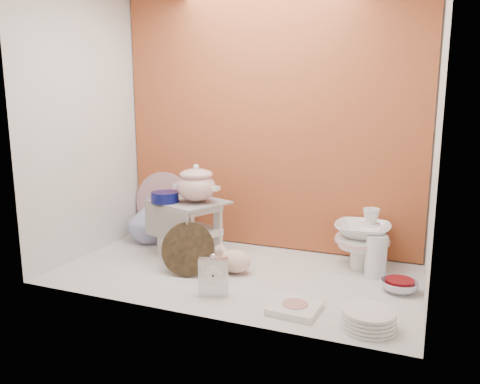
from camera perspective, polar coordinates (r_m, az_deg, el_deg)
The scene contains 17 objects.
ground at distance 2.38m, azimuth -0.64°, elevation -10.04°, with size 1.80×1.80×0.00m, color silver.
niche_shell at distance 2.39m, azimuth 1.01°, elevation 12.84°, with size 1.86×1.03×1.53m.
step_stool at distance 2.61m, azimuth -6.28°, elevation -4.51°, with size 0.38×0.32×0.32m, color silver, non-canonical shape.
soup_tureen at distance 2.51m, azimuth -5.45°, elevation 1.10°, with size 0.25×0.25×0.21m, color white, non-canonical shape.
cobalt_bowl at distance 2.55m, azimuth -9.32°, elevation -0.63°, with size 0.15×0.15×0.06m, color #0A0E4D.
floral_platter at distance 3.00m, azimuth -9.41°, elevation -1.53°, with size 0.42×0.05×0.42m, color silver, non-canonical shape.
blue_white_vase at distance 2.91m, azimuth -11.16°, elevation -3.43°, with size 0.27×0.27×0.28m, color white.
lacquer_tray at distance 2.34m, azimuth -6.52°, elevation -7.10°, with size 0.28×0.12×0.26m, color black, non-canonical shape.
mantel_clock at distance 2.09m, azimuth -3.32°, elevation -10.27°, with size 0.13×0.05×0.19m, color silver.
plush_pig at distance 2.35m, azimuth -0.66°, elevation -8.55°, with size 0.22×0.15×0.13m, color beige.
teacup_saucer at distance 2.29m, azimuth -3.11°, elevation -10.75°, with size 0.15×0.15×0.01m, color white.
gold_rim_teacup at distance 2.27m, azimuth -3.12°, elevation -9.52°, with size 0.12×0.12×0.09m, color white.
lattice_dish at distance 1.99m, azimuth 6.84°, elevation -14.06°, with size 0.20×0.20×0.03m, color white.
dinner_plate_stack at distance 1.89m, azimuth 15.69°, elevation -14.98°, with size 0.22×0.22×0.07m, color white.
crystal_bowl at distance 2.27m, azimuth 19.22°, elevation -10.99°, with size 0.17×0.17×0.05m, color silver.
clear_glass_vase at distance 2.40m, azimuth 16.55°, elevation -7.60°, with size 0.11×0.11×0.21m, color silver.
porcelain_tower at distance 2.48m, azimuth 14.95°, elevation -5.52°, with size 0.28×0.28×0.33m, color white, non-canonical shape.
Camera 1 is at (0.85, -2.05, 0.85)m, focal length 34.29 mm.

